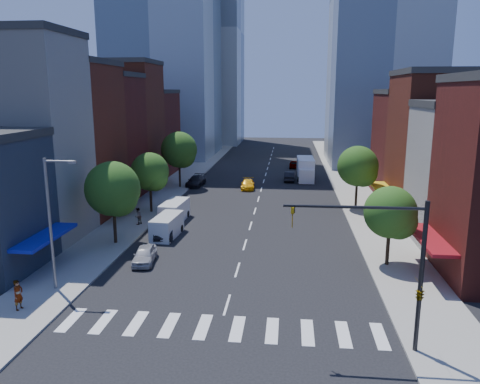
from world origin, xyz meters
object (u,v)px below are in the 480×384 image
object	(u,v)px
parked_car_rear	(196,181)
cargo_van_far	(174,212)
parked_car_second	(166,229)
taxi	(248,184)
cargo_van_near	(167,226)
traffic_car_oncoming	(289,176)
parked_car_third	(169,218)
traffic_car_far	(294,164)
box_truck	(305,170)
pedestrian_near	(18,295)
parked_car_front	(145,255)
pedestrian_far	(138,216)

from	to	relation	value
parked_car_rear	cargo_van_far	bearing A→B (deg)	-81.17
parked_car_second	taxi	world-z (taller)	parked_car_second
cargo_van_near	traffic_car_oncoming	bearing A→B (deg)	72.66
parked_car_third	traffic_car_far	xyz separation A→B (m)	(13.01, 37.50, -0.04)
traffic_car_oncoming	box_truck	bearing A→B (deg)	-149.75
box_truck	pedestrian_near	bearing A→B (deg)	-113.25
parked_car_third	cargo_van_near	xyz separation A→B (m)	(0.88, -4.09, 0.28)
parked_car_second	parked_car_third	xyz separation A→B (m)	(-0.81, 4.04, -0.05)
traffic_car_oncoming	parked_car_third	bearing A→B (deg)	63.70
parked_car_front	taxi	distance (m)	29.97
parked_car_third	taxi	bearing A→B (deg)	73.65
parked_car_second	parked_car_rear	bearing A→B (deg)	88.38
traffic_car_oncoming	pedestrian_far	xyz separation A→B (m)	(-15.15, -25.84, 0.29)
taxi	pedestrian_near	distance (m)	39.94
cargo_van_near	traffic_car_far	size ratio (longest dim) A/B	1.22
pedestrian_near	pedestrian_far	bearing A→B (deg)	7.66
parked_car_front	traffic_car_far	bearing A→B (deg)	69.48
cargo_van_far	pedestrian_far	size ratio (longest dim) A/B	2.95
parked_car_rear	parked_car_third	bearing A→B (deg)	-82.26
cargo_van_far	box_truck	bearing A→B (deg)	64.05
parked_car_front	cargo_van_near	size ratio (longest dim) A/B	0.81
pedestrian_far	cargo_van_far	bearing A→B (deg)	146.57
cargo_van_far	traffic_car_far	size ratio (longest dim) A/B	1.27
taxi	parked_car_third	bearing A→B (deg)	-112.56
parked_car_front	traffic_car_far	distance (m)	49.90
cargo_van_near	box_truck	size ratio (longest dim) A/B	0.59
box_truck	pedestrian_far	distance (m)	32.49
parked_car_front	traffic_car_far	world-z (taller)	traffic_car_far
parked_car_front	pedestrian_near	xyz separation A→B (m)	(-5.16, -9.02, 0.44)
pedestrian_near	parked_car_second	bearing A→B (deg)	-6.10
traffic_car_oncoming	pedestrian_far	size ratio (longest dim) A/B	2.53
parked_car_rear	box_truck	distance (m)	17.16
parked_car_second	traffic_car_oncoming	xyz separation A→B (m)	(11.40, 29.05, -0.06)
parked_car_third	pedestrian_far	xyz separation A→B (m)	(-2.94, -0.83, 0.29)
traffic_car_far	pedestrian_far	bearing A→B (deg)	67.73
taxi	traffic_car_far	size ratio (longest dim) A/B	1.13
parked_car_third	cargo_van_far	distance (m)	1.30
traffic_car_oncoming	pedestrian_near	xyz separation A→B (m)	(-16.49, -44.94, 0.40)
traffic_car_far	traffic_car_oncoming	bearing A→B (deg)	86.65
pedestrian_far	cargo_van_near	bearing A→B (deg)	73.67
taxi	pedestrian_near	bearing A→B (deg)	-108.91
pedestrian_near	traffic_car_far	bearing A→B (deg)	-5.10
parked_car_rear	cargo_van_near	world-z (taller)	cargo_van_near
parked_car_second	box_truck	bearing A→B (deg)	59.33
cargo_van_near	traffic_car_oncoming	world-z (taller)	cargo_van_near
cargo_van_near	cargo_van_far	world-z (taller)	cargo_van_far
traffic_car_far	pedestrian_near	bearing A→B (deg)	73.57
cargo_van_far	taxi	xyz separation A→B (m)	(6.19, 17.31, -0.39)
traffic_car_far	cargo_van_far	bearing A→B (deg)	71.00
cargo_van_near	box_truck	distance (m)	33.52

